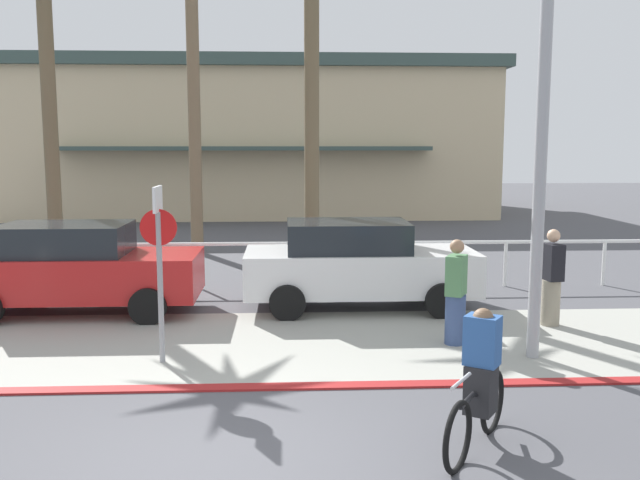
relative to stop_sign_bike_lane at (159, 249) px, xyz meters
name	(u,v)px	position (x,y,z in m)	size (l,w,h in m)	color
ground_plane	(256,276)	(1.07, 6.68, -1.68)	(80.00, 80.00, 0.00)	#4C4C51
sidewalk_strip	(241,344)	(1.07, 0.88, -1.67)	(44.00, 4.00, 0.02)	#9E9E93
curb_paint	(231,387)	(1.07, -1.12, -1.66)	(44.00, 0.24, 0.03)	maroon
building_backdrop	(252,139)	(0.19, 24.09, 1.74)	(21.86, 12.24, 6.79)	beige
rail_fence	(253,251)	(1.07, 5.18, -0.84)	(24.75, 0.08, 1.04)	white
stop_sign_bike_lane	(159,249)	(0.00, 0.00, 0.00)	(0.52, 0.56, 2.56)	gray
streetlight_curb	(551,61)	(5.43, -0.26, 2.60)	(0.24, 2.54, 7.50)	#9EA0A5
palm_tree_1	(46,32)	(-3.92, 7.66, 4.15)	(2.93, 3.16, 7.72)	brown
palm_tree_2	(192,22)	(-0.79, 10.50, 4.88)	(2.76, 3.34, 9.07)	#756047
palm_tree_3	(312,27)	(2.45, 7.07, 4.22)	(3.45, 3.37, 7.96)	brown
car_red_1	(77,268)	(-2.09, 3.10, -0.81)	(4.40, 2.02, 1.69)	red
car_white_2	(357,264)	(3.16, 3.27, -0.81)	(4.40, 2.02, 1.69)	white
cyclist_black_0	(480,382)	(3.79, -2.98, -0.98)	(1.07, 1.54, 1.50)	black
pedestrian_0	(552,282)	(6.39, 1.76, -0.89)	(0.36, 0.43, 1.70)	gray
pedestrian_1	(456,297)	(4.45, 0.70, -0.90)	(0.43, 0.47, 1.68)	#384C7A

